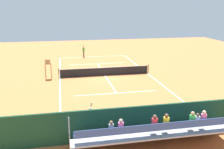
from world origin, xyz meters
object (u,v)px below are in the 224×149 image
tennis_net (105,71)px  equipment_bag (147,128)px  courtside_bench (168,120)px  tennis_player (84,50)px  bleacher_stand (155,132)px  umpire_chair (48,67)px  tennis_ball_near (82,59)px  line_judge (90,117)px  tennis_racket (80,57)px  tennis_ball_far (73,60)px

tennis_net → equipment_bag: tennis_net is taller
tennis_net → courtside_bench: size_ratio=5.72×
tennis_net → tennis_player: (1.40, -11.10, 0.51)m
bleacher_stand → umpire_chair: size_ratio=4.23×
courtside_bench → tennis_player: bearing=-82.5°
tennis_net → tennis_ball_near: 9.59m
tennis_ball_near → line_judge: line_judge is taller
tennis_net → courtside_bench: bearing=97.8°
tennis_player → tennis_racket: tennis_player is taller
umpire_chair → tennis_ball_near: umpire_chair is taller
tennis_racket → courtside_bench: bearing=99.1°
equipment_bag → umpire_chair: bearing=-63.9°
equipment_bag → line_judge: line_judge is taller
tennis_racket → tennis_ball_far: 2.33m
bleacher_stand → tennis_ball_far: bearing=-82.5°
umpire_chair → courtside_bench: umpire_chair is taller
equipment_bag → tennis_ball_far: 22.43m
bleacher_stand → umpire_chair: bleacher_stand is taller
bleacher_stand → tennis_racket: (2.15, -26.24, -0.95)m
tennis_net → umpire_chair: bearing=-0.1°
tennis_ball_near → line_judge: 22.32m
bleacher_stand → tennis_ball_near: 24.89m
equipment_bag → tennis_racket: 24.37m
umpire_chair → tennis_player: 12.08m
tennis_ball_near → courtside_bench: bearing=98.9°
courtside_bench → tennis_ball_far: bearing=-77.4°
tennis_racket → line_judge: line_judge is taller
tennis_ball_far → tennis_net: bearing=109.5°
umpire_chair → equipment_bag: 14.98m
tennis_ball_near → umpire_chair: bearing=64.7°
umpire_chair → courtside_bench: size_ratio=1.19×
bleacher_stand → tennis_net: bearing=-89.6°
courtside_bench → umpire_chair: bearing=-58.9°
line_judge → tennis_ball_near: bearing=-93.6°
tennis_player → equipment_bag: bearing=94.2°
bleacher_stand → tennis_ball_near: bearing=-85.7°
bleacher_stand → umpire_chair: 16.64m
umpire_chair → bleacher_stand: bearing=112.3°
tennis_net → tennis_racket: bearing=-79.3°
equipment_bag → tennis_net: bearing=-88.4°
tennis_player → line_judge: same height
equipment_bag → bleacher_stand: bearing=82.1°
umpire_chair → equipment_bag: (-6.58, 13.41, -1.13)m
bleacher_stand → line_judge: (3.23, -2.55, 0.05)m
tennis_net → tennis_ball_far: tennis_net is taller
tennis_racket → line_judge: 23.73m
tennis_racket → tennis_ball_far: tennis_ball_far is taller
tennis_player → tennis_ball_far: 3.05m
tennis_net → tennis_ball_far: size_ratio=156.06×
bleacher_stand → line_judge: bleacher_stand is taller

